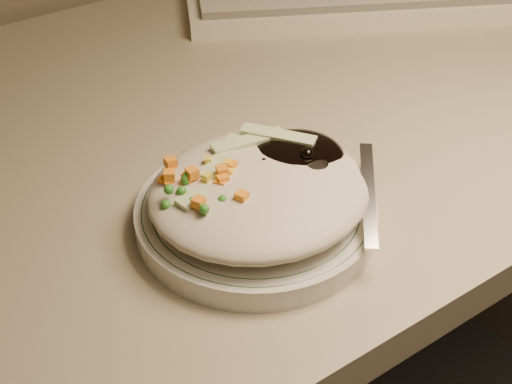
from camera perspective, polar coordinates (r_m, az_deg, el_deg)
desk at (r=0.90m, az=-4.11°, el=-4.83°), size 1.40×0.70×0.74m
plate at (r=0.62m, az=-0.00°, el=-1.90°), size 0.21×0.21×0.02m
plate_rim at (r=0.62m, az=-0.00°, el=-1.18°), size 0.20×0.20×0.00m
meal at (r=0.60m, az=0.38°, el=0.53°), size 0.21×0.19×0.05m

